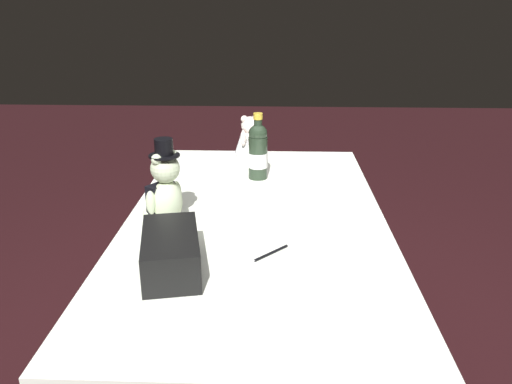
{
  "coord_description": "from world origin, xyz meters",
  "views": [
    {
      "loc": [
        -1.73,
        -0.07,
        1.54
      ],
      "look_at": [
        0.0,
        0.0,
        0.89
      ],
      "focal_mm": 36.05,
      "sensor_mm": 36.0,
      "label": 1
    }
  ],
  "objects_px": {
    "teddy_bear_bride": "(249,140)",
    "signing_pen": "(270,253)",
    "gift_case_black": "(171,252)",
    "teddy_bear_groom": "(165,189)",
    "champagne_bottle": "(258,151)"
  },
  "relations": [
    {
      "from": "teddy_bear_bride",
      "to": "signing_pen",
      "type": "relative_size",
      "value": 1.97
    },
    {
      "from": "teddy_bear_bride",
      "to": "champagne_bottle",
      "type": "height_order",
      "value": "champagne_bottle"
    },
    {
      "from": "teddy_bear_bride",
      "to": "gift_case_black",
      "type": "distance_m",
      "value": 1.14
    },
    {
      "from": "champagne_bottle",
      "to": "gift_case_black",
      "type": "relative_size",
      "value": 0.87
    },
    {
      "from": "teddy_bear_groom",
      "to": "champagne_bottle",
      "type": "relative_size",
      "value": 1.05
    },
    {
      "from": "teddy_bear_groom",
      "to": "signing_pen",
      "type": "distance_m",
      "value": 0.46
    },
    {
      "from": "teddy_bear_groom",
      "to": "signing_pen",
      "type": "relative_size",
      "value": 2.68
    },
    {
      "from": "teddy_bear_bride",
      "to": "signing_pen",
      "type": "height_order",
      "value": "teddy_bear_bride"
    },
    {
      "from": "teddy_bear_bride",
      "to": "champagne_bottle",
      "type": "relative_size",
      "value": 0.77
    },
    {
      "from": "signing_pen",
      "to": "gift_case_black",
      "type": "bearing_deg",
      "value": 109.68
    },
    {
      "from": "signing_pen",
      "to": "gift_case_black",
      "type": "height_order",
      "value": "gift_case_black"
    },
    {
      "from": "teddy_bear_groom",
      "to": "gift_case_black",
      "type": "height_order",
      "value": "teddy_bear_groom"
    },
    {
      "from": "gift_case_black",
      "to": "teddy_bear_bride",
      "type": "bearing_deg",
      "value": -8.72
    },
    {
      "from": "champagne_bottle",
      "to": "signing_pen",
      "type": "height_order",
      "value": "champagne_bottle"
    },
    {
      "from": "signing_pen",
      "to": "gift_case_black",
      "type": "distance_m",
      "value": 0.31
    }
  ]
}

